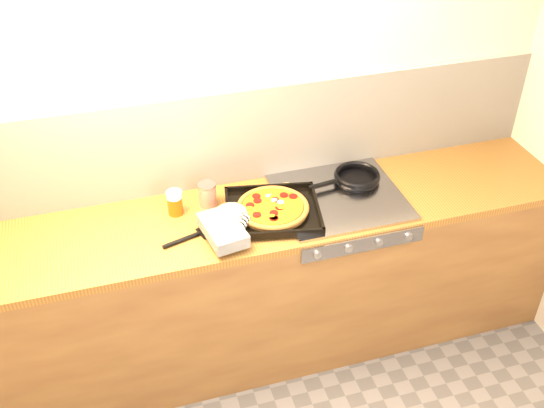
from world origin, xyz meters
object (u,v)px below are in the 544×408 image
object	(u,v)px
frying_pan	(356,177)
tomato_can	(207,195)
juice_glass	(175,203)
pizza_on_tray	(259,213)

from	to	relation	value
frying_pan	tomato_can	xyz separation A→B (m)	(-0.76, 0.03, 0.03)
frying_pan	tomato_can	world-z (taller)	tomato_can
tomato_can	juice_glass	bearing A→B (deg)	-172.76
tomato_can	juice_glass	world-z (taller)	same
juice_glass	tomato_can	bearing A→B (deg)	7.24
tomato_can	juice_glass	distance (m)	0.16
tomato_can	juice_glass	xyz separation A→B (m)	(-0.16, -0.02, 0.00)
pizza_on_tray	frying_pan	bearing A→B (deg)	16.64
pizza_on_tray	juice_glass	bearing A→B (deg)	154.53
frying_pan	juice_glass	xyz separation A→B (m)	(-0.92, 0.01, 0.03)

